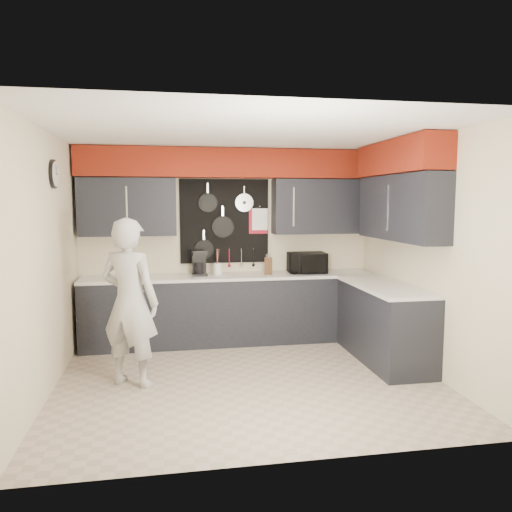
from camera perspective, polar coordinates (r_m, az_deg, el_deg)
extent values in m
plane|color=tan|center=(5.52, -0.86, -13.87)|extent=(4.00, 4.00, 0.00)
cube|color=beige|center=(6.93, -3.20, 1.31)|extent=(4.00, 0.01, 2.60)
cube|color=black|center=(6.72, -14.44, 5.45)|extent=(1.24, 0.32, 0.75)
cube|color=black|center=(7.03, 7.40, 5.62)|extent=(1.34, 0.32, 0.75)
cube|color=maroon|center=(6.75, -3.07, 10.52)|extent=(3.94, 0.36, 0.38)
cube|color=black|center=(6.90, -3.62, 3.99)|extent=(1.22, 0.03, 1.15)
cylinder|color=black|center=(6.83, -5.52, 6.09)|extent=(0.26, 0.04, 0.26)
cylinder|color=black|center=(6.86, -3.83, 3.35)|extent=(0.30, 0.04, 0.30)
cylinder|color=black|center=(6.86, -5.97, 0.73)|extent=(0.27, 0.04, 0.27)
cylinder|color=silver|center=(6.89, -1.36, 6.12)|extent=(0.25, 0.02, 0.25)
cube|color=#A40C21|center=(6.95, 0.27, 3.98)|extent=(0.26, 0.01, 0.34)
cube|color=white|center=(6.93, 0.45, 4.22)|extent=(0.22, 0.01, 0.30)
cylinder|color=silver|center=(6.87, -7.30, -0.20)|extent=(0.01, 0.01, 0.20)
cylinder|color=silver|center=(6.88, -5.88, -0.17)|extent=(0.01, 0.01, 0.20)
cylinder|color=silver|center=(6.90, -4.47, -0.14)|extent=(0.01, 0.01, 0.20)
cylinder|color=silver|center=(6.92, -3.07, -0.12)|extent=(0.01, 0.01, 0.20)
cylinder|color=silver|center=(6.94, -1.68, -0.09)|extent=(0.01, 0.01, 0.20)
cylinder|color=silver|center=(6.97, -0.30, -0.06)|extent=(0.01, 0.01, 0.20)
cube|color=beige|center=(5.87, 18.72, 0.08)|extent=(0.01, 3.50, 2.60)
cube|color=black|center=(6.03, 16.22, 5.32)|extent=(0.32, 1.70, 0.75)
cube|color=maroon|center=(6.05, 16.22, 10.78)|extent=(0.36, 1.70, 0.38)
cube|color=beige|center=(5.28, -22.79, -0.75)|extent=(0.01, 3.50, 2.60)
cylinder|color=black|center=(5.64, -22.14, 8.67)|extent=(0.04, 0.30, 0.30)
cylinder|color=white|center=(5.63, -21.91, 8.68)|extent=(0.01, 0.26, 0.26)
cube|color=black|center=(6.77, -2.85, -6.17)|extent=(3.90, 0.60, 0.88)
cube|color=white|center=(6.67, -2.86, -2.34)|extent=(3.90, 0.63, 0.04)
cube|color=black|center=(6.19, 14.45, -7.55)|extent=(0.60, 1.60, 0.88)
cube|color=white|center=(6.10, 14.44, -3.36)|extent=(0.63, 1.60, 0.04)
cube|color=black|center=(6.62, -2.54, -9.95)|extent=(3.90, 0.06, 0.10)
imported|color=black|center=(6.87, 5.83, -0.77)|extent=(0.52, 0.36, 0.28)
cube|color=#371A11|center=(6.69, 1.43, -1.16)|extent=(0.12, 0.12, 0.23)
cylinder|color=white|center=(6.70, -4.43, -1.47)|extent=(0.12, 0.12, 0.16)
cube|color=black|center=(6.64, -6.46, -2.10)|extent=(0.20, 0.24, 0.03)
cube|color=black|center=(6.70, -6.52, -0.66)|extent=(0.19, 0.07, 0.31)
cube|color=black|center=(6.61, -6.49, 0.40)|extent=(0.20, 0.24, 0.06)
cylinder|color=black|center=(6.61, -6.46, -1.38)|extent=(0.11, 0.11, 0.14)
imported|color=#BABBB8|center=(5.29, -14.24, -5.16)|extent=(0.76, 0.67, 1.74)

